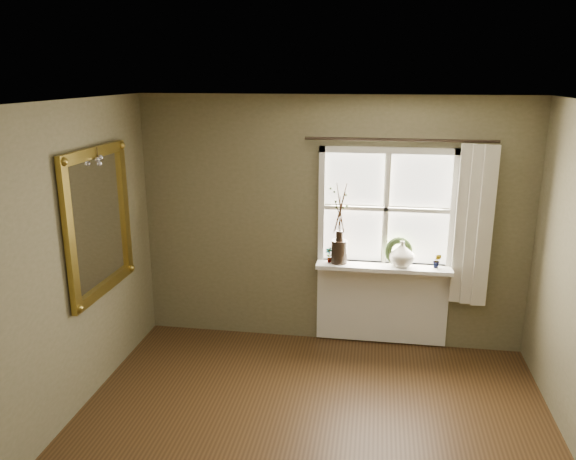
% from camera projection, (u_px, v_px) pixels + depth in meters
% --- Properties ---
extents(ceiling, '(4.50, 4.50, 0.00)m').
position_uv_depth(ceiling, '(303.00, 108.00, 3.30)').
color(ceiling, silver).
rests_on(ceiling, ground).
extents(wall_back, '(4.00, 0.10, 2.60)m').
position_uv_depth(wall_back, '(332.00, 222.00, 5.84)').
color(wall_back, '#6B6546').
rests_on(wall_back, ground).
extents(wall_left, '(0.10, 4.50, 2.60)m').
position_uv_depth(wall_left, '(15.00, 293.00, 3.96)').
color(wall_left, '#6B6546').
rests_on(wall_left, ground).
extents(window_frame, '(1.36, 0.06, 1.24)m').
position_uv_depth(window_frame, '(386.00, 209.00, 5.64)').
color(window_frame, white).
rests_on(window_frame, wall_back).
extents(window_sill, '(1.36, 0.26, 0.04)m').
position_uv_depth(window_sill, '(383.00, 267.00, 5.69)').
color(window_sill, white).
rests_on(window_sill, wall_back).
extents(window_apron, '(1.36, 0.04, 0.88)m').
position_uv_depth(window_apron, '(381.00, 303.00, 5.91)').
color(window_apron, white).
rests_on(window_apron, ground).
extents(dark_jug, '(0.18, 0.18, 0.24)m').
position_uv_depth(dark_jug, '(339.00, 252.00, 5.72)').
color(dark_jug, black).
rests_on(dark_jug, window_sill).
extents(cream_vase, '(0.26, 0.26, 0.26)m').
position_uv_depth(cream_vase, '(402.00, 254.00, 5.62)').
color(cream_vase, beige).
rests_on(cream_vase, window_sill).
extents(wreath, '(0.32, 0.21, 0.30)m').
position_uv_depth(wreath, '(399.00, 254.00, 5.67)').
color(wreath, '#2C3E1B').
rests_on(wreath, window_sill).
extents(potted_plant_left, '(0.10, 0.08, 0.16)m').
position_uv_depth(potted_plant_left, '(329.00, 255.00, 5.75)').
color(potted_plant_left, '#2C3E1B').
rests_on(potted_plant_left, window_sill).
extents(potted_plant_right, '(0.10, 0.09, 0.15)m').
position_uv_depth(potted_plant_right, '(437.00, 261.00, 5.58)').
color(potted_plant_right, '#2C3E1B').
rests_on(potted_plant_right, window_sill).
extents(curtain, '(0.36, 0.12, 1.59)m').
position_uv_depth(curtain, '(473.00, 226.00, 5.44)').
color(curtain, beige).
rests_on(curtain, wall_back).
extents(curtain_rod, '(1.84, 0.03, 0.03)m').
position_uv_depth(curtain_rod, '(400.00, 140.00, 5.38)').
color(curtain_rod, black).
rests_on(curtain_rod, wall_back).
extents(gilt_mirror, '(0.10, 1.10, 1.32)m').
position_uv_depth(gilt_mirror, '(99.00, 221.00, 4.95)').
color(gilt_mirror, white).
rests_on(gilt_mirror, wall_left).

